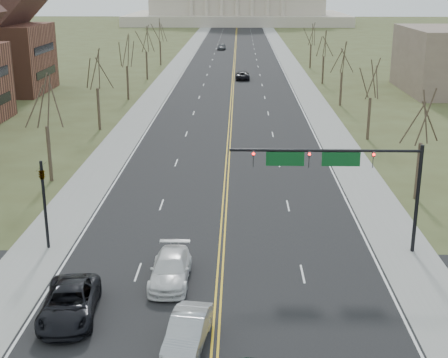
# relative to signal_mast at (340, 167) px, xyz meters

# --- Properties ---
(road) EXTENTS (20.00, 380.00, 0.01)m
(road) POSITION_rel_signal_mast_xyz_m (-7.45, 96.50, -5.76)
(road) COLOR black
(road) RESTS_ON ground
(cross_road) EXTENTS (120.00, 14.00, 0.01)m
(cross_road) POSITION_rel_signal_mast_xyz_m (-7.45, -7.50, -5.76)
(cross_road) COLOR black
(cross_road) RESTS_ON ground
(sidewalk_left) EXTENTS (4.00, 380.00, 0.03)m
(sidewalk_left) POSITION_rel_signal_mast_xyz_m (-19.45, 96.50, -5.75)
(sidewalk_left) COLOR gray
(sidewalk_left) RESTS_ON ground
(sidewalk_right) EXTENTS (4.00, 380.00, 0.03)m
(sidewalk_right) POSITION_rel_signal_mast_xyz_m (4.55, 96.50, -5.75)
(sidewalk_right) COLOR gray
(sidewalk_right) RESTS_ON ground
(center_line) EXTENTS (0.42, 380.00, 0.01)m
(center_line) POSITION_rel_signal_mast_xyz_m (-7.45, 96.50, -5.75)
(center_line) COLOR gold
(center_line) RESTS_ON road
(edge_line_left) EXTENTS (0.15, 380.00, 0.01)m
(edge_line_left) POSITION_rel_signal_mast_xyz_m (-17.25, 96.50, -5.75)
(edge_line_left) COLOR silver
(edge_line_left) RESTS_ON road
(edge_line_right) EXTENTS (0.15, 380.00, 0.01)m
(edge_line_right) POSITION_rel_signal_mast_xyz_m (2.35, 96.50, -5.75)
(edge_line_right) COLOR silver
(edge_line_right) RESTS_ON road
(signal_mast) EXTENTS (12.12, 0.44, 7.20)m
(signal_mast) POSITION_rel_signal_mast_xyz_m (0.00, 0.00, 0.00)
(signal_mast) COLOR black
(signal_mast) RESTS_ON ground
(signal_left) EXTENTS (0.32, 0.36, 6.00)m
(signal_left) POSITION_rel_signal_mast_xyz_m (-18.95, 0.00, -2.05)
(signal_left) COLOR black
(signal_left) RESTS_ON ground
(tree_r_0) EXTENTS (3.74, 3.74, 8.50)m
(tree_r_0) POSITION_rel_signal_mast_xyz_m (8.05, 10.50, 0.79)
(tree_r_0) COLOR #382B21
(tree_r_0) RESTS_ON ground
(tree_l_0) EXTENTS (3.96, 3.96, 9.00)m
(tree_l_0) POSITION_rel_signal_mast_xyz_m (-22.95, 14.50, 1.18)
(tree_l_0) COLOR #382B21
(tree_l_0) RESTS_ON ground
(tree_r_1) EXTENTS (3.74, 3.74, 8.50)m
(tree_r_1) POSITION_rel_signal_mast_xyz_m (8.05, 30.50, 0.79)
(tree_r_1) COLOR #382B21
(tree_r_1) RESTS_ON ground
(tree_l_1) EXTENTS (3.96, 3.96, 9.00)m
(tree_l_1) POSITION_rel_signal_mast_xyz_m (-22.95, 34.50, 1.18)
(tree_l_1) COLOR #382B21
(tree_l_1) RESTS_ON ground
(tree_r_2) EXTENTS (3.74, 3.74, 8.50)m
(tree_r_2) POSITION_rel_signal_mast_xyz_m (8.05, 50.50, 0.79)
(tree_r_2) COLOR #382B21
(tree_r_2) RESTS_ON ground
(tree_l_2) EXTENTS (3.96, 3.96, 9.00)m
(tree_l_2) POSITION_rel_signal_mast_xyz_m (-22.95, 54.50, 1.18)
(tree_l_2) COLOR #382B21
(tree_l_2) RESTS_ON ground
(tree_r_3) EXTENTS (3.74, 3.74, 8.50)m
(tree_r_3) POSITION_rel_signal_mast_xyz_m (8.05, 70.50, 0.79)
(tree_r_3) COLOR #382B21
(tree_r_3) RESTS_ON ground
(tree_l_3) EXTENTS (3.96, 3.96, 9.00)m
(tree_l_3) POSITION_rel_signal_mast_xyz_m (-22.95, 74.50, 1.18)
(tree_l_3) COLOR #382B21
(tree_l_3) RESTS_ON ground
(tree_r_4) EXTENTS (3.74, 3.74, 8.50)m
(tree_r_4) POSITION_rel_signal_mast_xyz_m (8.05, 90.50, 0.79)
(tree_r_4) COLOR #382B21
(tree_r_4) RESTS_ON ground
(tree_l_4) EXTENTS (3.96, 3.96, 9.00)m
(tree_l_4) POSITION_rel_signal_mast_xyz_m (-22.95, 94.50, 1.18)
(tree_l_4) COLOR #382B21
(tree_l_4) RESTS_ON ground
(car_sb_inner_lead) EXTENTS (2.28, 4.98, 1.58)m
(car_sb_inner_lead) POSITION_rel_signal_mast_xyz_m (-8.76, -11.44, -4.96)
(car_sb_inner_lead) COLOR #9EA1A5
(car_sb_inner_lead) RESTS_ON road
(car_sb_outer_lead) EXTENTS (3.34, 6.21, 1.66)m
(car_sb_outer_lead) POSITION_rel_signal_mast_xyz_m (-15.16, -8.90, -4.92)
(car_sb_outer_lead) COLOR black
(car_sb_outer_lead) RESTS_ON road
(car_sb_inner_second) EXTENTS (2.26, 5.50, 1.59)m
(car_sb_inner_second) POSITION_rel_signal_mast_xyz_m (-10.31, -4.69, -4.95)
(car_sb_inner_second) COLOR silver
(car_sb_inner_second) RESTS_ON road
(car_far_nb) EXTENTS (2.58, 5.38, 1.48)m
(car_far_nb) POSITION_rel_signal_mast_xyz_m (-5.78, 74.96, -5.01)
(car_far_nb) COLOR black
(car_far_nb) RESTS_ON road
(car_far_sb) EXTENTS (2.21, 4.78, 1.59)m
(car_far_sb) POSITION_rel_signal_mast_xyz_m (-10.95, 125.77, -4.96)
(car_far_sb) COLOR #4C4F54
(car_far_sb) RESTS_ON road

